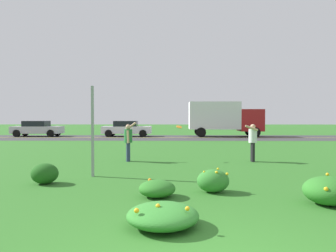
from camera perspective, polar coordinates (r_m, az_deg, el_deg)
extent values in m
plane|color=#2D6B23|center=(16.67, 2.27, -4.79)|extent=(120.00, 120.00, 0.00)
cube|color=#38383A|center=(29.21, 1.61, -2.01)|extent=(120.00, 7.52, 0.01)
cube|color=yellow|center=(29.20, 1.61, -2.00)|extent=(120.00, 0.16, 0.00)
ellipsoid|color=#2D7526|center=(7.85, -1.88, -10.67)|extent=(0.85, 0.83, 0.40)
sphere|color=orange|center=(7.88, 0.64, -10.16)|extent=(0.09, 0.09, 0.09)
sphere|color=orange|center=(7.75, -2.61, -9.95)|extent=(0.07, 0.07, 0.07)
sphere|color=orange|center=(8.01, -3.14, -9.24)|extent=(0.09, 0.09, 0.09)
ellipsoid|color=#2D7526|center=(7.96, 25.83, -9.92)|extent=(1.07, 1.07, 0.60)
sphere|color=gold|center=(7.46, 25.45, -9.71)|extent=(0.09, 0.09, 0.09)
sphere|color=gold|center=(8.16, 25.63, -7.48)|extent=(0.07, 0.07, 0.07)
ellipsoid|color=#1E5619|center=(9.93, -20.35, -7.65)|extent=(0.75, 0.69, 0.57)
sphere|color=yellow|center=(9.70, -20.19, -6.88)|extent=(0.07, 0.07, 0.07)
sphere|color=yellow|center=(10.16, -19.89, -6.64)|extent=(0.08, 0.08, 0.08)
sphere|color=yellow|center=(9.83, -21.59, -7.08)|extent=(0.06, 0.06, 0.06)
sphere|color=yellow|center=(9.77, -19.81, -6.75)|extent=(0.06, 0.06, 0.06)
sphere|color=yellow|center=(9.83, -20.69, -6.69)|extent=(0.06, 0.06, 0.06)
ellipsoid|color=#337F2D|center=(8.40, 7.72, -9.29)|extent=(0.80, 0.68, 0.56)
sphere|color=yellow|center=(8.18, 8.30, -7.86)|extent=(0.07, 0.07, 0.07)
sphere|color=yellow|center=(8.28, 6.21, -7.83)|extent=(0.06, 0.06, 0.06)
sphere|color=yellow|center=(8.37, 10.08, -8.10)|extent=(0.07, 0.07, 0.07)
sphere|color=yellow|center=(8.22, 6.20, -9.03)|extent=(0.07, 0.07, 0.07)
sphere|color=yellow|center=(8.53, 8.54, -7.28)|extent=(0.06, 0.06, 0.06)
ellipsoid|color=#337F2D|center=(5.83, -0.91, -15.08)|extent=(1.23, 1.28, 0.39)
sphere|color=gold|center=(5.51, 3.34, -13.94)|extent=(0.07, 0.07, 0.07)
sphere|color=gold|center=(5.73, -2.72, -15.01)|extent=(0.09, 0.09, 0.09)
sphere|color=gold|center=(5.48, -5.40, -14.23)|extent=(0.08, 0.08, 0.08)
sphere|color=gold|center=(5.65, -1.74, -13.51)|extent=(0.08, 0.08, 0.08)
cube|color=#93969B|center=(10.61, -12.79, -0.90)|extent=(0.07, 0.10, 2.82)
cylinder|color=#287038|center=(13.95, -6.83, -1.70)|extent=(0.34, 0.34, 0.55)
sphere|color=tan|center=(13.93, -6.84, -0.16)|extent=(0.21, 0.21, 0.21)
cylinder|color=navy|center=(14.09, -6.77, -4.40)|extent=(0.14, 0.14, 0.78)
cylinder|color=navy|center=(13.92, -6.87, -4.47)|extent=(0.14, 0.14, 0.78)
cylinder|color=tan|center=(14.11, -6.39, -0.07)|extent=(0.47, 0.09, 0.38)
cylinder|color=tan|center=(13.75, -6.86, -1.83)|extent=(0.11, 0.09, 0.52)
cylinder|color=silver|center=(14.18, 14.31, -1.64)|extent=(0.34, 0.34, 0.56)
sphere|color=tan|center=(14.17, 14.33, -0.11)|extent=(0.21, 0.21, 0.21)
cylinder|color=black|center=(14.16, 14.37, -4.39)|extent=(0.14, 0.14, 0.79)
cylinder|color=black|center=(14.32, 14.22, -4.32)|extent=(0.14, 0.14, 0.79)
cylinder|color=tan|center=(13.96, 14.11, -0.34)|extent=(0.53, 0.09, 0.26)
cylinder|color=tan|center=(14.37, 14.06, -1.67)|extent=(0.11, 0.09, 0.53)
cylinder|color=orange|center=(13.94, 1.91, -0.15)|extent=(0.26, 0.24, 0.15)
torus|color=orange|center=(13.94, 1.91, -0.18)|extent=(0.26, 0.24, 0.15)
cube|color=#B7BABF|center=(33.32, -21.44, -0.61)|extent=(4.50, 1.82, 0.66)
cube|color=black|center=(33.34, -21.61, 0.37)|extent=(2.10, 1.64, 0.52)
cylinder|color=black|center=(33.62, -18.42, -1.05)|extent=(0.66, 0.22, 0.66)
cylinder|color=black|center=(31.94, -19.46, -1.20)|extent=(0.66, 0.22, 0.66)
cylinder|color=black|center=(34.76, -23.25, -1.02)|extent=(0.66, 0.22, 0.66)
cylinder|color=black|center=(33.14, -24.50, -1.15)|extent=(0.66, 0.22, 0.66)
cube|color=silver|center=(31.14, -7.04, -0.65)|extent=(4.50, 1.82, 0.66)
cube|color=black|center=(31.14, -7.22, 0.39)|extent=(2.10, 1.64, 0.52)
cylinder|color=black|center=(31.87, -4.06, -1.11)|extent=(0.66, 0.22, 0.66)
cylinder|color=black|center=(30.10, -4.34, -1.28)|extent=(0.66, 0.22, 0.66)
cylinder|color=black|center=(32.28, -9.55, -1.10)|extent=(0.66, 0.22, 0.66)
cylinder|color=black|center=(30.53, -10.14, -1.26)|extent=(0.66, 0.22, 0.66)
cube|color=maroon|center=(31.67, 13.91, 0.98)|extent=(2.10, 2.30, 2.00)
cube|color=silver|center=(31.07, 7.88, 1.79)|extent=(4.60, 2.30, 2.50)
cylinder|color=black|center=(32.81, 13.80, -0.89)|extent=(0.88, 0.26, 0.88)
cylinder|color=black|center=(30.68, 14.72, -1.07)|extent=(0.88, 0.26, 0.88)
cylinder|color=black|center=(32.07, 5.34, -0.90)|extent=(0.88, 0.26, 0.88)
cylinder|color=black|center=(29.88, 5.68, -1.09)|extent=(0.88, 0.26, 0.88)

